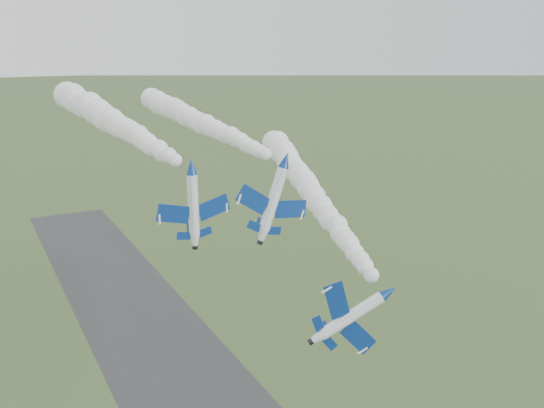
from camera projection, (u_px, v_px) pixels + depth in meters
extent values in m
cube|color=#313134|center=(201.00, 408.00, 100.13)|extent=(24.00, 260.00, 0.04)
cylinder|color=white|center=(389.00, 292.00, 65.82)|extent=(3.60, 7.63, 1.80)
cone|color=navy|center=(408.00, 310.00, 61.42)|extent=(2.23, 2.33, 1.80)
cone|color=white|center=(373.00, 277.00, 70.05)|extent=(2.14, 1.99, 1.80)
cylinder|color=black|center=(370.00, 274.00, 70.88)|extent=(1.02, 0.74, 0.91)
ellipsoid|color=black|center=(400.00, 297.00, 64.06)|extent=(1.80, 2.76, 1.20)
cube|color=navy|center=(375.00, 272.00, 65.58)|extent=(2.57, 2.58, 3.60)
cube|color=navy|center=(395.00, 308.00, 67.37)|extent=(2.57, 2.58, 3.60)
cube|color=navy|center=(371.00, 270.00, 68.82)|extent=(1.16, 1.18, 1.58)
cube|color=navy|center=(381.00, 289.00, 69.78)|extent=(1.16, 1.18, 1.58)
cube|color=navy|center=(385.00, 275.00, 69.17)|extent=(2.04, 1.80, 1.05)
cylinder|color=white|center=(191.00, 167.00, 76.54)|extent=(1.95, 8.01, 1.43)
cone|color=navy|center=(209.00, 174.00, 72.42)|extent=(1.56, 2.17, 1.43)
cone|color=white|center=(177.00, 160.00, 80.51)|extent=(1.54, 1.79, 1.43)
cylinder|color=black|center=(174.00, 159.00, 81.29)|extent=(0.76, 0.61, 0.72)
ellipsoid|color=black|center=(198.00, 165.00, 74.72)|extent=(1.13, 2.78, 0.95)
cube|color=navy|center=(168.00, 169.00, 75.79)|extent=(4.49, 2.55, 0.17)
cube|color=navy|center=(209.00, 164.00, 78.62)|extent=(4.49, 2.55, 0.17)
cube|color=navy|center=(168.00, 163.00, 79.06)|extent=(1.96, 1.16, 0.11)
cube|color=navy|center=(190.00, 160.00, 80.56)|extent=(1.96, 1.16, 0.11)
cube|color=navy|center=(179.00, 152.00, 79.29)|extent=(0.23, 1.52, 2.08)
cylinder|color=white|center=(286.00, 160.00, 82.22)|extent=(2.08, 8.71, 1.98)
cone|color=navy|center=(307.00, 167.00, 77.56)|extent=(2.01, 2.30, 1.98)
cone|color=white|center=(268.00, 154.00, 86.71)|extent=(2.01, 1.88, 1.98)
cylinder|color=black|center=(264.00, 153.00, 87.59)|extent=(1.01, 0.63, 1.01)
ellipsoid|color=black|center=(295.00, 159.00, 80.27)|extent=(1.36, 2.99, 1.32)
cube|color=navy|center=(263.00, 154.00, 81.33)|extent=(4.56, 2.53, 1.74)
cube|color=navy|center=(301.00, 166.00, 84.55)|extent=(4.56, 2.53, 1.74)
cube|color=navy|center=(261.00, 152.00, 85.06)|extent=(2.00, 1.16, 0.80)
cube|color=navy|center=(280.00, 158.00, 86.77)|extent=(2.00, 1.16, 0.80)
cube|color=navy|center=(274.00, 146.00, 85.58)|extent=(0.90, 1.67, 2.18)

